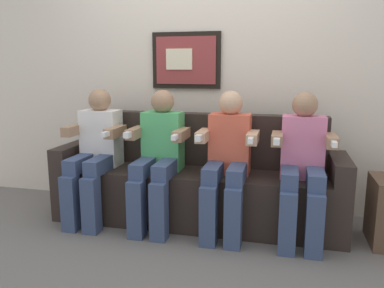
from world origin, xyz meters
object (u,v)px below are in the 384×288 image
at_px(person_left_center, 159,154).
at_px(person_right_center, 227,157).
at_px(person_leftmost, 95,150).
at_px(couch, 197,185).
at_px(person_rightmost, 303,162).

relative_size(person_left_center, person_right_center, 1.00).
bearing_deg(person_leftmost, couch, 11.34).
xyz_separation_m(couch, person_left_center, (-0.28, -0.17, 0.29)).
xyz_separation_m(person_leftmost, person_rightmost, (1.68, -0.00, 0.00)).
distance_m(person_left_center, person_rightmost, 1.12).
xyz_separation_m(person_right_center, person_rightmost, (0.56, 0.00, 0.00)).
relative_size(person_leftmost, person_left_center, 1.00).
distance_m(person_leftmost, person_rightmost, 1.68).
bearing_deg(couch, person_left_center, -148.91).
bearing_deg(person_left_center, person_right_center, 0.00).
bearing_deg(person_rightmost, person_left_center, 180.00).
distance_m(couch, person_right_center, 0.44).
relative_size(person_right_center, person_rightmost, 1.00).
distance_m(person_leftmost, person_right_center, 1.12).
distance_m(couch, person_leftmost, 0.90).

